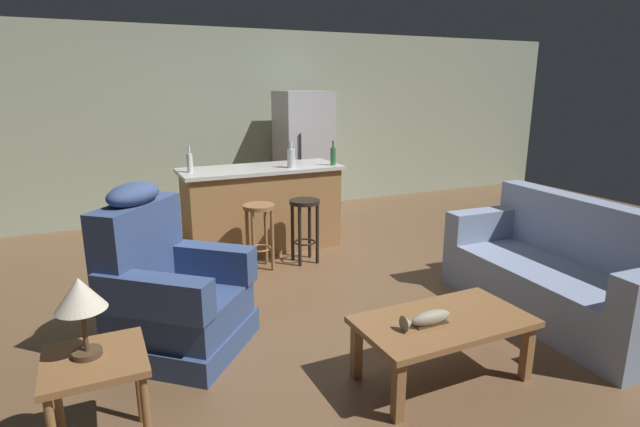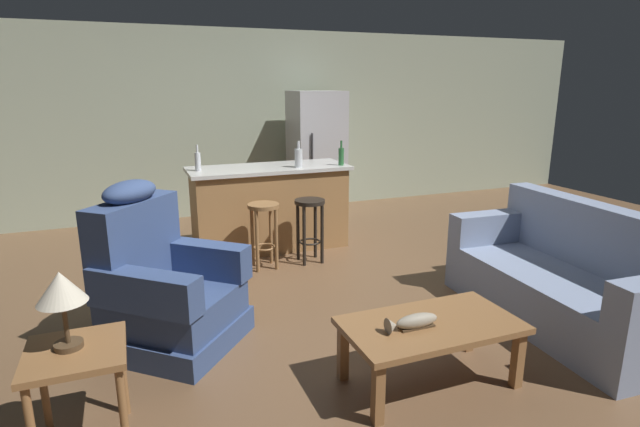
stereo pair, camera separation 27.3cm
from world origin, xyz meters
TOP-DOWN VIEW (x-y plane):
  - ground_plane at (0.00, 0.00)m, footprint 12.00×12.00m
  - back_wall at (0.00, 3.12)m, footprint 12.00×0.05m
  - coffee_table at (0.18, -1.67)m, footprint 1.10×0.60m
  - fish_figurine at (0.03, -1.69)m, footprint 0.34×0.10m
  - couch at (1.67, -1.33)m, footprint 0.94×1.94m
  - recliner_near_lamp at (-1.32, -0.52)m, footprint 1.19×1.19m
  - end_table at (-1.82, -1.49)m, footprint 0.48×0.48m
  - table_lamp at (-1.85, -1.47)m, footprint 0.24×0.24m
  - kitchen_island at (0.00, 1.35)m, footprint 1.80×0.70m
  - bar_stool_left at (-0.24, 0.72)m, footprint 0.32×0.32m
  - bar_stool_right at (0.26, 0.72)m, footprint 0.32×0.32m
  - refrigerator at (1.04, 2.55)m, footprint 0.70×0.69m
  - bottle_tall_green at (0.80, 1.14)m, footprint 0.06×0.06m
  - bottle_short_amber at (0.30, 1.18)m, footprint 0.09×0.09m
  - bottle_wine_dark at (-0.78, 1.35)m, footprint 0.06×0.06m

SIDE VIEW (x-z plane):
  - ground_plane at x=0.00m, z-range 0.00..0.00m
  - couch at x=1.67m, z-range -0.13..0.81m
  - coffee_table at x=0.18m, z-range 0.15..0.57m
  - recliner_near_lamp at x=-1.32m, z-range -0.18..1.02m
  - end_table at x=-1.82m, z-range 0.18..0.74m
  - fish_figurine at x=0.03m, z-range 0.41..0.51m
  - bar_stool_left at x=-0.24m, z-range 0.13..0.81m
  - bar_stool_right at x=0.26m, z-range 0.13..0.81m
  - kitchen_island at x=0.00m, z-range 0.00..0.95m
  - table_lamp at x=-1.85m, z-range 0.66..1.07m
  - refrigerator at x=1.04m, z-range 0.00..1.76m
  - bottle_wine_dark at x=-0.78m, z-range 0.92..1.19m
  - bottle_tall_green at x=0.80m, z-range 0.92..1.20m
  - bottle_short_amber at x=0.30m, z-range 0.91..1.21m
  - back_wall at x=0.00m, z-range 0.00..2.60m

